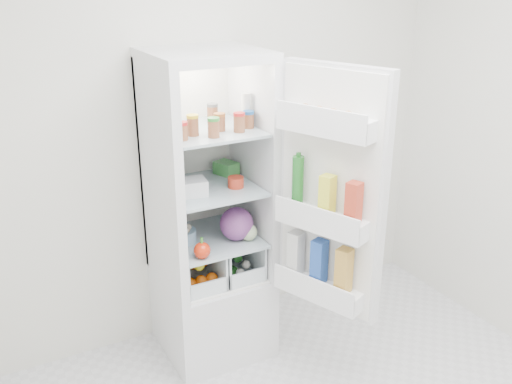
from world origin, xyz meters
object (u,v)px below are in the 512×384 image
fridge_door (329,200)px  refrigerator (207,245)px  red_cabbage (237,224)px  mushroom_bowl (183,236)px

fridge_door → refrigerator: bearing=12.2°
red_cabbage → fridge_door: bearing=-57.4°
refrigerator → red_cabbage: size_ratio=9.49×
mushroom_bowl → fridge_door: 0.87m
refrigerator → red_cabbage: (0.12, -0.16, 0.18)m
mushroom_bowl → fridge_door: fridge_door is taller
red_cabbage → fridge_door: fridge_door is taller
refrigerator → red_cabbage: bearing=-53.3°
mushroom_bowl → red_cabbage: bearing=-22.1°
refrigerator → fridge_door: bearing=-56.3°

